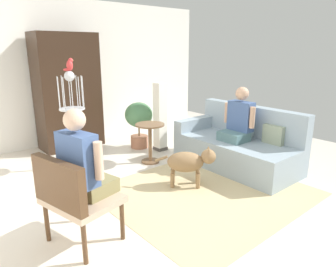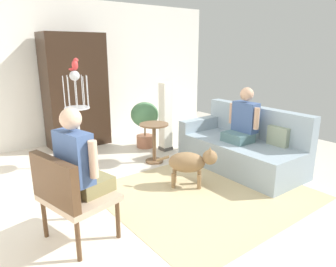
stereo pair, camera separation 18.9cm
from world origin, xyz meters
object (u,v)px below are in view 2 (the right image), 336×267
at_px(person_on_couch, 243,120).
at_px(person_on_armchair, 79,161).
at_px(potted_plant, 145,119).
at_px(bird_cage_stand, 78,121).
at_px(armoire_cabinet, 75,91).
at_px(round_end_table, 154,138).
at_px(parrot, 75,65).
at_px(couch, 242,147).
at_px(armchair, 68,192).
at_px(column_lamp, 166,117).
at_px(dog, 191,162).

relative_size(person_on_couch, person_on_armchair, 0.96).
bearing_deg(potted_plant, bird_cage_stand, -170.76).
height_order(bird_cage_stand, armoire_cabinet, armoire_cabinet).
height_order(round_end_table, bird_cage_stand, bird_cage_stand).
relative_size(round_end_table, potted_plant, 0.76).
xyz_separation_m(person_on_armchair, potted_plant, (2.08, 2.05, -0.26)).
xyz_separation_m(person_on_armchair, parrot, (0.74, 1.83, 0.79)).
bearing_deg(bird_cage_stand, potted_plant, 9.24).
xyz_separation_m(round_end_table, potted_plant, (0.33, 0.77, 0.14)).
bearing_deg(couch, parrot, 142.31).
relative_size(person_on_armchair, armoire_cabinet, 0.41).
height_order(person_on_couch, parrot, parrot).
relative_size(couch, round_end_table, 2.95).
relative_size(armchair, bird_cage_stand, 0.60).
bearing_deg(potted_plant, person_on_couch, -71.07).
bearing_deg(round_end_table, column_lamp, 36.57).
bearing_deg(column_lamp, potted_plant, 118.74).
xyz_separation_m(couch, dog, (-1.13, -0.06, 0.03)).
xyz_separation_m(armchair, column_lamp, (2.43, 1.71, 0.07)).
height_order(person_on_armchair, armoire_cabinet, armoire_cabinet).
height_order(person_on_armchair, bird_cage_stand, bird_cage_stand).
relative_size(bird_cage_stand, potted_plant, 1.75).
bearing_deg(dog, couch, 2.88).
bearing_deg(person_on_couch, armoire_cabinet, 120.07).
height_order(couch, potted_plant, couch).
bearing_deg(column_lamp, dog, -114.88).
height_order(person_on_couch, potted_plant, person_on_couch).
xyz_separation_m(dog, parrot, (-0.88, 1.60, 1.24)).
distance_m(couch, column_lamp, 1.49).
bearing_deg(column_lamp, armoire_cabinet, 132.07).
relative_size(armchair, parrot, 4.97).
xyz_separation_m(armchair, potted_plant, (2.22, 2.08, 0.00)).
xyz_separation_m(person_on_couch, potted_plant, (-0.61, 1.79, -0.22)).
distance_m(armchair, person_on_armchair, 0.30).
bearing_deg(armchair, armoire_cabinet, 66.80).
xyz_separation_m(potted_plant, armoire_cabinet, (-0.94, 0.90, 0.50)).
relative_size(armchair, person_on_armchair, 1.06).
xyz_separation_m(armchair, round_end_table, (1.89, 1.31, -0.13)).
xyz_separation_m(person_on_couch, column_lamp, (-0.41, 1.42, -0.16)).
height_order(dog, column_lamp, column_lamp).
bearing_deg(dog, bird_cage_stand, 119.17).
bearing_deg(couch, person_on_armchair, -174.08).
xyz_separation_m(armchair, armoire_cabinet, (1.28, 2.98, 0.50)).
height_order(person_on_armchair, dog, person_on_armchair).
bearing_deg(dog, person_on_couch, 1.70).
bearing_deg(armchair, bird_cage_stand, 65.25).
bearing_deg(column_lamp, round_end_table, -143.43).
relative_size(person_on_couch, potted_plant, 0.95).
xyz_separation_m(dog, armoire_cabinet, (-0.48, 2.72, 0.70)).
bearing_deg(armchair, parrot, 64.76).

